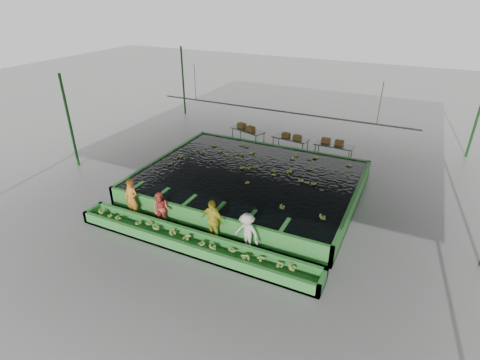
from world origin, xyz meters
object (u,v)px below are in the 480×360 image
at_px(packing_table_right, 333,152).
at_px(box_stack_mid, 291,138).
at_px(worker_c, 212,221).
at_px(packing_table_left, 248,137).
at_px(worker_d, 247,232).
at_px(box_stack_right, 332,144).
at_px(sorting_trough, 192,243).
at_px(packing_table_mid, 290,145).
at_px(worker_b, 161,209).
at_px(worker_a, 132,199).
at_px(box_stack_left, 246,129).
at_px(flotation_tank, 249,182).

bearing_deg(packing_table_right, box_stack_mid, -177.61).
bearing_deg(worker_c, packing_table_left, 115.85).
bearing_deg(box_stack_mid, worker_d, -80.79).
distance_m(box_stack_mid, box_stack_right, 2.35).
relative_size(sorting_trough, packing_table_right, 4.75).
distance_m(packing_table_left, packing_table_mid, 2.80).
height_order(worker_b, worker_c, worker_c).
relative_size(worker_a, worker_d, 1.10).
bearing_deg(packing_table_left, worker_d, -65.47).
relative_size(worker_b, worker_d, 0.95).
distance_m(packing_table_mid, box_stack_right, 2.48).
bearing_deg(packing_table_left, box_stack_mid, -4.12).
distance_m(worker_a, box_stack_left, 9.68).
bearing_deg(packing_table_left, packing_table_mid, -2.40).
xyz_separation_m(worker_c, packing_table_right, (2.38, 9.57, -0.41)).
relative_size(worker_a, packing_table_right, 0.83).
xyz_separation_m(worker_a, worker_c, (3.89, 0.00, 0.01)).
height_order(sorting_trough, packing_table_mid, packing_table_mid).
distance_m(worker_a, worker_b, 1.50).
relative_size(flotation_tank, worker_a, 5.73).
xyz_separation_m(worker_a, packing_table_right, (6.26, 9.57, -0.39)).
xyz_separation_m(worker_a, box_stack_right, (6.15, 9.63, 0.09)).
height_order(worker_d, packing_table_left, worker_d).
bearing_deg(flotation_tank, packing_table_right, 62.01).
distance_m(worker_a, worker_c, 3.89).
bearing_deg(packing_table_right, worker_a, -123.19).
xyz_separation_m(packing_table_left, packing_table_right, (5.34, -0.10, -0.01)).
relative_size(packing_table_left, box_stack_right, 1.76).
bearing_deg(worker_b, box_stack_left, 84.48).
height_order(worker_b, worker_d, worker_d).
relative_size(flotation_tank, box_stack_mid, 8.54).
relative_size(flotation_tank, worker_c, 5.65).
bearing_deg(box_stack_right, worker_d, -94.82).
height_order(sorting_trough, worker_b, worker_b).
relative_size(flotation_tank, packing_table_right, 4.75).
xyz_separation_m(sorting_trough, worker_c, (0.43, 0.80, 0.63)).
bearing_deg(flotation_tank, box_stack_mid, 86.21).
bearing_deg(sorting_trough, worker_a, 166.98).
relative_size(packing_table_left, packing_table_mid, 1.03).
bearing_deg(packing_table_right, box_stack_left, 179.27).
height_order(packing_table_left, packing_table_right, packing_table_left).
relative_size(flotation_tank, box_stack_right, 8.14).
distance_m(worker_b, packing_table_left, 9.70).
distance_m(worker_c, packing_table_right, 9.87).
height_order(sorting_trough, worker_a, worker_a).
xyz_separation_m(worker_d, box_stack_left, (-4.53, 9.64, 0.20)).
relative_size(box_stack_left, box_stack_right, 1.08).
relative_size(worker_b, packing_table_right, 0.71).
bearing_deg(worker_b, worker_c, -9.63).
xyz_separation_m(flotation_tank, box_stack_right, (2.69, 5.33, 0.51)).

